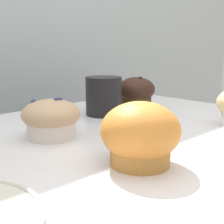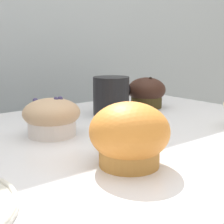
{
  "view_description": "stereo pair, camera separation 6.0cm",
  "coord_description": "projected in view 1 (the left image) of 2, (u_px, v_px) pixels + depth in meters",
  "views": [
    {
      "loc": [
        -0.36,
        -0.43,
        1.09
      ],
      "look_at": [
        0.05,
        -0.01,
        0.97
      ],
      "focal_mm": 50.0,
      "sensor_mm": 36.0,
      "label": 1
    },
    {
      "loc": [
        -0.31,
        -0.47,
        1.09
      ],
      "look_at": [
        0.05,
        -0.01,
        0.97
      ],
      "focal_mm": 50.0,
      "sensor_mm": 36.0,
      "label": 2
    }
  ],
  "objects": [
    {
      "name": "coffee_cup",
      "position": [
        104.0,
        95.0,
        0.78
      ],
      "size": [
        0.13,
        0.09,
        0.09
      ],
      "color": "black",
      "rests_on": "display_counter"
    },
    {
      "name": "muffin_front_right",
      "position": [
        136.0,
        92.0,
        0.88
      ],
      "size": [
        0.11,
        0.11,
        0.09
      ],
      "color": "#3C3116",
      "rests_on": "display_counter"
    },
    {
      "name": "muffin_front_center",
      "position": [
        51.0,
        118.0,
        0.59
      ],
      "size": [
        0.11,
        0.11,
        0.08
      ],
      "color": "silver",
      "rests_on": "display_counter"
    },
    {
      "name": "muffin_front_left",
      "position": [
        140.0,
        135.0,
        0.45
      ],
      "size": [
        0.12,
        0.12,
        0.09
      ],
      "color": "#BF813A",
      "rests_on": "display_counter"
    }
  ]
}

